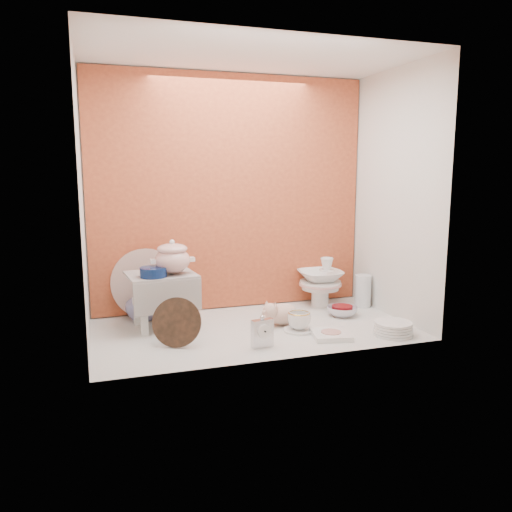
{
  "coord_description": "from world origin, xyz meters",
  "views": [
    {
      "loc": [
        -0.85,
        -2.68,
        0.91
      ],
      "look_at": [
        0.02,
        0.02,
        0.42
      ],
      "focal_mm": 35.68,
      "sensor_mm": 36.0,
      "label": 1
    }
  ],
  "objects_px": {
    "gold_rim_teacup": "(299,320)",
    "porcelain_tower": "(320,282)",
    "floral_platter": "(146,284)",
    "plush_pig": "(283,314)",
    "crystal_bowl": "(342,311)",
    "step_stool": "(162,300)",
    "mantel_clock": "(262,331)",
    "dinner_plate_stack": "(393,328)",
    "soup_tureen": "(172,257)",
    "blue_white_vase": "(143,302)"
  },
  "relations": [
    {
      "from": "step_stool",
      "to": "gold_rim_teacup",
      "type": "xyz_separation_m",
      "value": [
        0.72,
        -0.32,
        -0.1
      ]
    },
    {
      "from": "gold_rim_teacup",
      "to": "soup_tureen",
      "type": "bearing_deg",
      "value": 156.95
    },
    {
      "from": "crystal_bowl",
      "to": "porcelain_tower",
      "type": "xyz_separation_m",
      "value": [
        -0.03,
        0.26,
        0.13
      ]
    },
    {
      "from": "plush_pig",
      "to": "dinner_plate_stack",
      "type": "height_order",
      "value": "plush_pig"
    },
    {
      "from": "plush_pig",
      "to": "dinner_plate_stack",
      "type": "bearing_deg",
      "value": -25.93
    },
    {
      "from": "blue_white_vase",
      "to": "mantel_clock",
      "type": "height_order",
      "value": "blue_white_vase"
    },
    {
      "from": "blue_white_vase",
      "to": "soup_tureen",
      "type": "bearing_deg",
      "value": -54.0
    },
    {
      "from": "plush_pig",
      "to": "dinner_plate_stack",
      "type": "distance_m",
      "value": 0.63
    },
    {
      "from": "plush_pig",
      "to": "porcelain_tower",
      "type": "relative_size",
      "value": 0.71
    },
    {
      "from": "step_stool",
      "to": "floral_platter",
      "type": "bearing_deg",
      "value": 101.63
    },
    {
      "from": "porcelain_tower",
      "to": "floral_platter",
      "type": "bearing_deg",
      "value": 176.74
    },
    {
      "from": "gold_rim_teacup",
      "to": "step_stool",
      "type": "bearing_deg",
      "value": 156.28
    },
    {
      "from": "soup_tureen",
      "to": "floral_platter",
      "type": "relative_size",
      "value": 0.56
    },
    {
      "from": "step_stool",
      "to": "blue_white_vase",
      "type": "bearing_deg",
      "value": 111.75
    },
    {
      "from": "mantel_clock",
      "to": "porcelain_tower",
      "type": "height_order",
      "value": "porcelain_tower"
    },
    {
      "from": "plush_pig",
      "to": "soup_tureen",
      "type": "bearing_deg",
      "value": 175.54
    },
    {
      "from": "crystal_bowl",
      "to": "porcelain_tower",
      "type": "bearing_deg",
      "value": 96.75
    },
    {
      "from": "gold_rim_teacup",
      "to": "porcelain_tower",
      "type": "bearing_deg",
      "value": 53.28
    },
    {
      "from": "floral_platter",
      "to": "mantel_clock",
      "type": "distance_m",
      "value": 0.88
    },
    {
      "from": "floral_platter",
      "to": "blue_white_vase",
      "type": "relative_size",
      "value": 1.95
    },
    {
      "from": "soup_tureen",
      "to": "crystal_bowl",
      "type": "height_order",
      "value": "soup_tureen"
    },
    {
      "from": "step_stool",
      "to": "floral_platter",
      "type": "distance_m",
      "value": 0.23
    },
    {
      "from": "dinner_plate_stack",
      "to": "step_stool",
      "type": "bearing_deg",
      "value": 155.81
    },
    {
      "from": "dinner_plate_stack",
      "to": "porcelain_tower",
      "type": "xyz_separation_m",
      "value": [
        -0.13,
        0.68,
        0.13
      ]
    },
    {
      "from": "step_stool",
      "to": "blue_white_vase",
      "type": "relative_size",
      "value": 1.7
    },
    {
      "from": "crystal_bowl",
      "to": "porcelain_tower",
      "type": "distance_m",
      "value": 0.3
    },
    {
      "from": "blue_white_vase",
      "to": "dinner_plate_stack",
      "type": "bearing_deg",
      "value": -28.98
    },
    {
      "from": "floral_platter",
      "to": "crystal_bowl",
      "type": "xyz_separation_m",
      "value": [
        1.17,
        -0.33,
        -0.19
      ]
    },
    {
      "from": "soup_tureen",
      "to": "gold_rim_teacup",
      "type": "xyz_separation_m",
      "value": [
        0.66,
        -0.28,
        -0.35
      ]
    },
    {
      "from": "crystal_bowl",
      "to": "dinner_plate_stack",
      "type": "bearing_deg",
      "value": -77.09
    },
    {
      "from": "step_stool",
      "to": "gold_rim_teacup",
      "type": "relative_size",
      "value": 2.91
    },
    {
      "from": "gold_rim_teacup",
      "to": "porcelain_tower",
      "type": "distance_m",
      "value": 0.59
    },
    {
      "from": "dinner_plate_stack",
      "to": "crystal_bowl",
      "type": "relative_size",
      "value": 1.16
    },
    {
      "from": "floral_platter",
      "to": "crystal_bowl",
      "type": "distance_m",
      "value": 1.22
    },
    {
      "from": "step_stool",
      "to": "porcelain_tower",
      "type": "relative_size",
      "value": 1.15
    },
    {
      "from": "floral_platter",
      "to": "plush_pig",
      "type": "bearing_deg",
      "value": -27.6
    },
    {
      "from": "blue_white_vase",
      "to": "gold_rim_teacup",
      "type": "xyz_separation_m",
      "value": [
        0.82,
        -0.49,
        -0.05
      ]
    },
    {
      "from": "step_stool",
      "to": "crystal_bowl",
      "type": "relative_size",
      "value": 1.97
    },
    {
      "from": "mantel_clock",
      "to": "gold_rim_teacup",
      "type": "height_order",
      "value": "mantel_clock"
    },
    {
      "from": "soup_tureen",
      "to": "step_stool",
      "type": "bearing_deg",
      "value": 149.64
    },
    {
      "from": "step_stool",
      "to": "mantel_clock",
      "type": "distance_m",
      "value": 0.67
    },
    {
      "from": "step_stool",
      "to": "crystal_bowl",
      "type": "distance_m",
      "value": 1.11
    },
    {
      "from": "porcelain_tower",
      "to": "soup_tureen",
      "type": "bearing_deg",
      "value": -169.81
    },
    {
      "from": "step_stool",
      "to": "blue_white_vase",
      "type": "xyz_separation_m",
      "value": [
        -0.09,
        0.18,
        -0.05
      ]
    },
    {
      "from": "soup_tureen",
      "to": "crystal_bowl",
      "type": "relative_size",
      "value": 1.26
    },
    {
      "from": "soup_tureen",
      "to": "crystal_bowl",
      "type": "bearing_deg",
      "value": -4.46
    },
    {
      "from": "step_stool",
      "to": "plush_pig",
      "type": "distance_m",
      "value": 0.71
    },
    {
      "from": "plush_pig",
      "to": "mantel_clock",
      "type": "bearing_deg",
      "value": -117.57
    },
    {
      "from": "mantel_clock",
      "to": "plush_pig",
      "type": "height_order",
      "value": "mantel_clock"
    },
    {
      "from": "blue_white_vase",
      "to": "plush_pig",
      "type": "relative_size",
      "value": 0.95
    }
  ]
}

